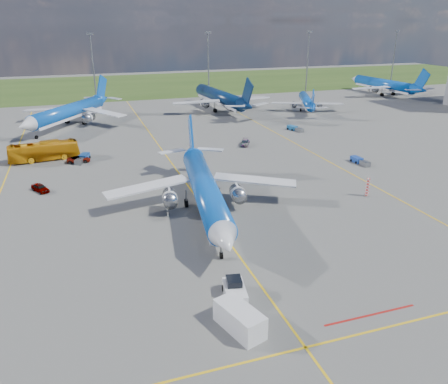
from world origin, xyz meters
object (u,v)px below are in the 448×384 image
object	(u,v)px
warning_post	(367,187)
service_car_a	(40,188)
apron_bus	(44,151)
baggage_tug_c	(83,158)
main_airliner	(205,212)
bg_jet_ene	(382,95)
service_car_c	(245,143)
baggage_tug_w	(359,161)
service_van	(240,319)
bg_jet_ne	(306,110)
service_car_b	(79,159)
bg_jet_nnw	(70,126)
bg_jet_n	(220,110)
pushback_tug	(235,290)
baggage_tug_e	(295,129)

from	to	relation	value
warning_post	service_car_a	size ratio (longest dim) A/B	0.78
apron_bus	baggage_tug_c	bearing A→B (deg)	-120.38
main_airliner	bg_jet_ene	bearing A→B (deg)	49.78
warning_post	baggage_tug_c	bearing A→B (deg)	141.45
warning_post	service_car_c	size ratio (longest dim) A/B	0.68
baggage_tug_w	baggage_tug_c	size ratio (longest dim) A/B	0.89
service_van	main_airliner	bearing A→B (deg)	62.76
main_airliner	baggage_tug_w	size ratio (longest dim) A/B	8.42
bg_jet_ne	bg_jet_ene	size ratio (longest dim) A/B	0.74
bg_jet_ne	service_car_b	bearing A→B (deg)	48.51
bg_jet_ne	apron_bus	world-z (taller)	bg_jet_ne
service_van	baggage_tug_w	size ratio (longest dim) A/B	1.07
bg_jet_nnw	bg_jet_n	distance (m)	45.59
service_van	service_car_a	xyz separation A→B (m)	(-19.09, 42.60, -0.48)
bg_jet_n	main_airliner	xyz separation A→B (m)	(-26.17, -74.20, 0.00)
bg_jet_nnw	apron_bus	bearing A→B (deg)	-66.37
bg_jet_ene	main_airliner	size ratio (longest dim) A/B	1.04
bg_jet_nnw	service_car_b	size ratio (longest dim) A/B	9.46
service_car_c	service_van	bearing A→B (deg)	-82.34
service_car_a	baggage_tug_w	xyz separation A→B (m)	(58.70, -3.56, -0.16)
bg_jet_ne	service_car_a	world-z (taller)	bg_jet_ne
apron_bus	service_car_c	size ratio (longest dim) A/B	3.07
service_car_b	baggage_tug_c	distance (m)	1.02
bg_jet_ne	pushback_tug	distance (m)	102.62
bg_jet_n	bg_jet_ne	size ratio (longest dim) A/B	1.44
bg_jet_nnw	warning_post	bearing A→B (deg)	-23.49
warning_post	service_car_a	xyz separation A→B (m)	(-49.66, 18.64, -0.84)
pushback_tug	apron_bus	world-z (taller)	apron_bus
service_van	baggage_tug_e	world-z (taller)	service_van
bg_jet_ne	pushback_tug	xyz separation A→B (m)	(-54.95, -86.67, 0.76)
main_airliner	baggage_tug_e	distance (m)	55.15
apron_bus	service_car_b	bearing A→B (deg)	-127.41
baggage_tug_c	baggage_tug_e	size ratio (longest dim) A/B	1.07
bg_jet_nnw	apron_bus	world-z (taller)	bg_jet_nnw
service_van	service_car_c	world-z (taller)	service_van
baggage_tug_w	baggage_tug_e	size ratio (longest dim) A/B	0.95
bg_jet_nnw	bg_jet_ne	size ratio (longest dim) A/B	1.36
warning_post	bg_jet_n	world-z (taller)	bg_jet_n
bg_jet_ne	warning_post	bearing A→B (deg)	91.27
pushback_tug	baggage_tug_e	bearing A→B (deg)	68.56
pushback_tug	service_car_c	distance (m)	57.97
main_airliner	pushback_tug	bearing A→B (deg)	-89.99
bg_jet_ne	service_van	size ratio (longest dim) A/B	6.02
apron_bus	main_airliner	bearing A→B (deg)	-153.82
service_car_c	service_car_a	bearing A→B (deg)	-130.08
bg_jet_n	service_car_a	distance (m)	75.98
pushback_tug	service_car_b	bearing A→B (deg)	115.26
bg_jet_ene	pushback_tug	distance (m)	142.88
bg_jet_nnw	baggage_tug_e	distance (m)	59.26
service_car_a	baggage_tug_e	world-z (taller)	service_car_a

